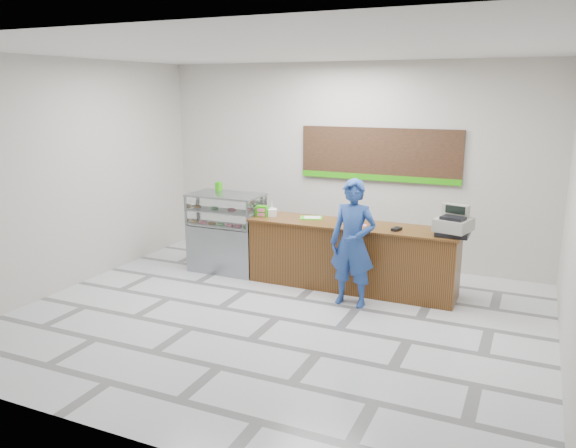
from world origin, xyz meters
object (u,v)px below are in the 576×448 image
at_px(cash_register, 454,224).
at_px(customer, 353,243).
at_px(display_case, 227,232).
at_px(serving_tray, 311,218).
at_px(sales_counter, 351,256).

xyz_separation_m(cash_register, customer, (-1.28, -0.58, -0.27)).
relative_size(display_case, cash_register, 2.35).
relative_size(cash_register, serving_tray, 1.35).
relative_size(sales_counter, display_case, 2.45).
distance_m(display_case, serving_tray, 1.55).
bearing_deg(display_case, cash_register, -0.97).
distance_m(display_case, customer, 2.53).
xyz_separation_m(sales_counter, serving_tray, (-0.72, 0.10, 0.52)).
relative_size(sales_counter, serving_tray, 7.79).
bearing_deg(customer, display_case, 168.17).
xyz_separation_m(display_case, serving_tray, (1.50, 0.10, 0.36)).
height_order(display_case, cash_register, cash_register).
distance_m(sales_counter, cash_register, 1.64).
relative_size(serving_tray, customer, 0.23).
bearing_deg(display_case, serving_tray, 3.71).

